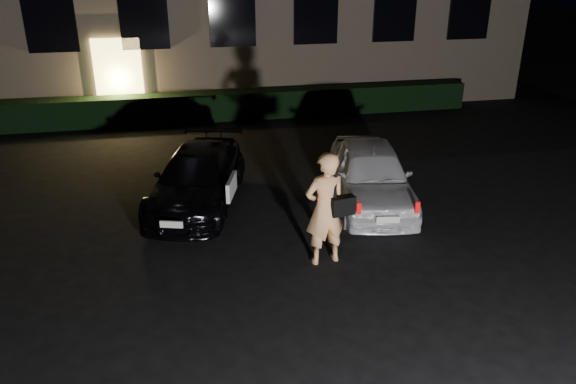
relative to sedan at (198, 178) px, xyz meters
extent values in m
plane|color=black|center=(1.57, -4.25, -0.56)|extent=(80.00, 80.00, 0.00)
cube|color=#E6CD68|center=(-1.93, 6.69, 0.69)|extent=(1.40, 0.10, 2.50)
cube|color=black|center=(-3.63, 6.69, 2.44)|extent=(1.40, 0.10, 1.70)
cube|color=black|center=(-1.03, 6.69, 2.44)|extent=(1.40, 0.10, 1.70)
cube|color=black|center=(1.57, 6.69, 2.44)|extent=(1.40, 0.10, 1.70)
cube|color=black|center=(4.17, 6.69, 2.44)|extent=(1.40, 0.10, 1.70)
cube|color=black|center=(6.77, 6.69, 2.44)|extent=(1.40, 0.10, 1.70)
cube|color=black|center=(9.37, 6.69, 2.44)|extent=(1.40, 0.10, 1.70)
cube|color=black|center=(1.57, 6.25, -0.13)|extent=(15.00, 0.70, 0.85)
imported|color=black|center=(0.00, 0.00, 0.00)|extent=(2.59, 4.14, 1.12)
cube|color=white|center=(0.61, -0.92, 0.13)|extent=(0.29, 0.79, 0.37)
cube|color=silver|center=(-0.57, -1.91, -0.07)|extent=(0.40, 0.15, 0.12)
imported|color=white|center=(3.52, -0.69, 0.07)|extent=(2.08, 3.89, 1.26)
cube|color=red|center=(2.71, -2.35, 0.13)|extent=(0.08, 0.06, 0.21)
cube|color=red|center=(3.75, -2.52, 0.13)|extent=(0.08, 0.06, 0.21)
cube|color=silver|center=(3.22, -2.48, -0.08)|extent=(0.42, 0.11, 0.12)
imported|color=#FCB170|center=(1.95, -2.86, 0.43)|extent=(0.79, 0.59, 1.97)
cube|color=black|center=(2.22, -2.95, 0.50)|extent=(0.43, 0.25, 0.31)
cube|color=black|center=(2.08, -2.93, 0.95)|extent=(0.06, 0.07, 0.61)
camera|label=1|loc=(-0.33, -10.91, 4.35)|focal=35.00mm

